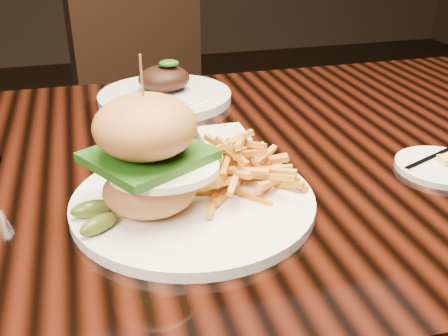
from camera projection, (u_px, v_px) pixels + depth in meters
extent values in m
cube|color=black|center=(210.00, 167.00, 0.88)|extent=(1.60, 0.90, 0.04)
cube|color=black|center=(422.00, 194.00, 1.55)|extent=(0.06, 0.06, 0.71)
cylinder|color=white|center=(193.00, 201.00, 0.72)|extent=(0.33, 0.33, 0.01)
ellipsoid|color=#AA6D37|center=(150.00, 189.00, 0.68)|extent=(0.12, 0.12, 0.05)
ellipsoid|color=white|center=(165.00, 170.00, 0.65)|extent=(0.14, 0.11, 0.01)
ellipsoid|color=orange|center=(187.00, 165.00, 0.66)|extent=(0.03, 0.03, 0.01)
cube|color=#2D6A1A|center=(148.00, 159.00, 0.66)|extent=(0.18, 0.18, 0.01)
ellipsoid|color=#A1662C|center=(145.00, 126.00, 0.64)|extent=(0.13, 0.13, 0.08)
cylinder|color=olive|center=(143.00, 96.00, 0.62)|extent=(0.00, 0.00, 0.10)
ellipsoid|color=#313F11|center=(99.00, 224.00, 0.63)|extent=(0.06, 0.05, 0.02)
ellipsoid|color=#313F11|center=(92.00, 209.00, 0.67)|extent=(0.06, 0.03, 0.02)
cylinder|color=white|center=(441.00, 167.00, 0.82)|extent=(0.14, 0.14, 0.01)
cube|color=#F3D74F|center=(447.00, 160.00, 0.82)|extent=(0.02, 0.02, 0.01)
cube|color=silver|center=(429.00, 159.00, 0.83)|extent=(0.12, 0.06, 0.00)
cube|color=white|center=(223.00, 143.00, 0.87)|extent=(0.10, 0.10, 0.04)
cylinder|color=white|center=(165.00, 97.00, 1.11)|extent=(0.28, 0.28, 0.02)
cylinder|color=white|center=(165.00, 96.00, 1.11)|extent=(0.20, 0.20, 0.02)
ellipsoid|color=black|center=(164.00, 79.00, 1.09)|extent=(0.11, 0.09, 0.05)
ellipsoid|color=#2D6A1A|center=(169.00, 63.00, 1.07)|extent=(0.04, 0.03, 0.01)
cube|color=black|center=(174.00, 135.00, 1.71)|extent=(0.59, 0.59, 0.06)
cube|color=black|center=(139.00, 46.00, 1.75)|extent=(0.45, 0.20, 0.50)
cylinder|color=black|center=(154.00, 239.00, 1.57)|extent=(0.04, 0.04, 0.45)
cylinder|color=black|center=(254.00, 202.00, 1.77)|extent=(0.04, 0.04, 0.45)
cylinder|color=black|center=(103.00, 189.00, 1.85)|extent=(0.04, 0.04, 0.45)
cylinder|color=black|center=(194.00, 162.00, 2.05)|extent=(0.04, 0.04, 0.45)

